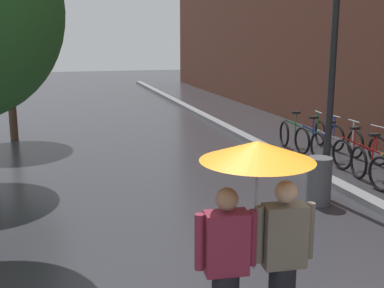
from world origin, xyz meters
name	(u,v)px	position (x,y,z in m)	size (l,w,h in m)	color
kerb_strip	(240,134)	(3.20, 10.00, 0.06)	(0.30, 36.00, 0.12)	slate
street_tree_2	(4,12)	(-3.29, 11.35, 3.60)	(2.66, 2.66, 5.02)	#473323
parked_bicycle_2	(381,160)	(4.46, 5.11, 0.38)	(1.16, 0.83, 0.96)	black
parked_bicycle_3	(361,152)	(4.52, 5.92, 0.38)	(1.13, 0.79, 0.96)	black
parked_bicycle_4	(337,144)	(4.42, 6.74, 0.38)	(1.09, 0.72, 0.96)	black
parked_bicycle_5	(319,138)	(4.38, 7.49, 0.38)	(1.12, 0.77, 0.96)	black
parked_bicycle_6	(302,132)	(4.34, 8.31, 0.38)	(1.17, 0.85, 0.96)	black
couple_under_umbrella	(256,217)	(-0.40, 0.50, 1.32)	(1.15, 1.05, 2.02)	black
street_lamp_post	(333,55)	(2.60, 4.21, 2.62)	(0.24, 0.24, 4.51)	black
litter_bin	(319,181)	(2.33, 3.98, 0.42)	(0.44, 0.44, 0.85)	#4C4C51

